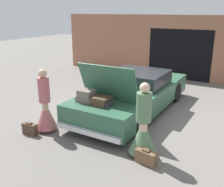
% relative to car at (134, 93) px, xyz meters
% --- Properties ---
extents(ground_plane, '(40.00, 40.00, 0.00)m').
position_rel_car_xyz_m(ground_plane, '(0.00, -0.00, -0.56)').
color(ground_plane, slate).
extents(garage_wall_back, '(12.00, 0.14, 2.80)m').
position_rel_car_xyz_m(garage_wall_back, '(0.00, 4.63, 0.84)').
color(garage_wall_back, '#9E664C').
rests_on(garage_wall_back, ground_plane).
extents(car, '(1.91, 4.93, 1.72)m').
position_rel_car_xyz_m(car, '(0.00, 0.00, 0.00)').
color(car, '#336047').
rests_on(car, ground_plane).
extents(person_left, '(0.54, 0.54, 1.62)m').
position_rel_car_xyz_m(person_left, '(-1.31, -2.43, 0.03)').
color(person_left, tan).
rests_on(person_left, ground_plane).
extents(person_right, '(0.61, 0.61, 1.61)m').
position_rel_car_xyz_m(person_right, '(1.32, -2.29, 0.02)').
color(person_right, beige).
rests_on(person_right, ground_plane).
extents(suitcase_beside_left_person, '(0.41, 0.18, 0.32)m').
position_rel_car_xyz_m(suitcase_beside_left_person, '(-1.51, -2.82, -0.41)').
color(suitcase_beside_left_person, '#473323').
rests_on(suitcase_beside_left_person, ground_plane).
extents(suitcase_beside_right_person, '(0.47, 0.26, 0.32)m').
position_rel_car_xyz_m(suitcase_beside_right_person, '(1.52, -2.56, -0.41)').
color(suitcase_beside_right_person, brown).
rests_on(suitcase_beside_right_person, ground_plane).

